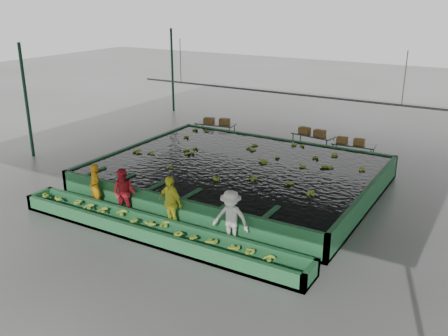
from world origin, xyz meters
The scene contains 21 objects.
ground centered at (0.00, 0.00, 0.00)m, with size 80.00×80.00×0.00m, color slate.
shed_roof centered at (0.00, 0.00, 5.00)m, with size 20.00×22.00×0.04m, color slate.
shed_posts centered at (0.00, 0.00, 2.50)m, with size 20.00×22.00×5.00m, color black, non-canonical shape.
flotation_tank centered at (0.00, 1.50, 0.45)m, with size 10.00×8.00×0.90m, color #215C31, non-canonical shape.
tank_water centered at (0.00, 1.50, 0.85)m, with size 9.70×7.70×0.00m, color black.
sorting_trough centered at (0.00, -3.60, 0.25)m, with size 10.00×1.00×0.50m, color #215C31, non-canonical shape.
cableway_rail centered at (0.00, 5.00, 3.00)m, with size 0.08×0.08×14.00m, color #59605B.
rail_hanger_left centered at (-5.00, 5.00, 4.00)m, with size 0.04×0.04×2.00m, color #59605B.
rail_hanger_right centered at (5.00, 5.00, 4.00)m, with size 0.04×0.04×2.00m, color #59605B.
worker_a centered at (-3.10, -2.80, 0.78)m, with size 0.57×0.37×1.56m, color orange.
worker_b centered at (-1.82, -2.80, 0.81)m, with size 0.79×0.61×1.62m, color red.
worker_c centered at (0.04, -2.80, 0.87)m, with size 1.02×0.42×1.74m, color yellow.
worker_d centered at (2.18, -2.80, 0.85)m, with size 1.10×0.63×1.70m, color beige.
packing_table_left centered at (-3.94, 6.33, 0.44)m, with size 1.95×0.78×0.89m, color #59605B, non-canonical shape.
packing_table_mid centered at (0.95, 6.89, 0.44)m, with size 1.92×0.77×0.87m, color #59605B, non-canonical shape.
packing_table_right centered at (2.93, 6.49, 0.41)m, with size 1.81×0.72×0.82m, color #59605B, non-canonical shape.
box_stack_left centered at (-3.82, 6.25, 0.89)m, with size 1.28×0.36×0.28m, color brown, non-canonical shape.
box_stack_mid centered at (0.91, 6.81, 0.87)m, with size 1.26×0.35×0.27m, color brown, non-canonical shape.
box_stack_right centered at (2.81, 6.43, 0.82)m, with size 1.17×0.32×0.25m, color brown, non-canonical shape.
floating_bananas centered at (0.00, 2.30, 0.85)m, with size 8.74×5.96×0.12m, color olive, non-canonical shape.
trough_bananas centered at (0.00, -3.60, 0.40)m, with size 8.78×0.59×0.12m, color olive, non-canonical shape.
Camera 1 is at (8.61, -14.05, 6.90)m, focal length 40.00 mm.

